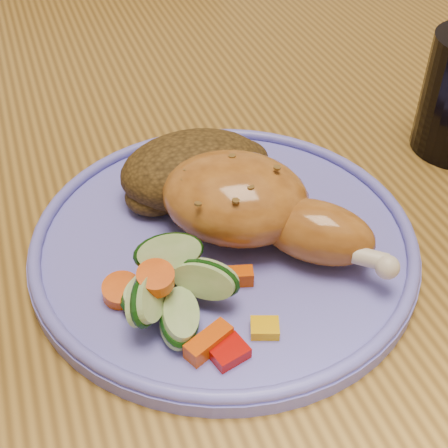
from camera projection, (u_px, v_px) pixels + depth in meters
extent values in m
cube|color=olive|center=(278.00, 205.00, 0.57)|extent=(0.90, 1.40, 0.04)
cube|color=brown|center=(315.00, 123.00, 1.37)|extent=(0.06, 0.06, 0.71)
cube|color=#4C2D16|center=(151.00, 152.00, 1.16)|extent=(0.42, 0.42, 0.04)
cylinder|color=#4C2D16|center=(90.00, 326.00, 1.14)|extent=(0.04, 0.04, 0.41)
cylinder|color=#4C2D16|center=(60.00, 207.00, 1.39)|extent=(0.04, 0.04, 0.41)
cylinder|color=#4C2D16|center=(272.00, 277.00, 1.23)|extent=(0.04, 0.04, 0.41)
cylinder|color=#4C2D16|center=(212.00, 174.00, 1.48)|extent=(0.04, 0.04, 0.41)
cylinder|color=#6461C9|center=(224.00, 244.00, 0.50)|extent=(0.30, 0.30, 0.01)
torus|color=#6461C9|center=(224.00, 234.00, 0.49)|extent=(0.30, 0.30, 0.01)
ellipsoid|color=#AD6624|center=(235.00, 198.00, 0.48)|extent=(0.15, 0.14, 0.06)
ellipsoid|color=#AD6624|center=(316.00, 232.00, 0.46)|extent=(0.10, 0.10, 0.05)
sphere|color=beige|center=(387.00, 267.00, 0.44)|extent=(0.02, 0.02, 0.02)
ellipsoid|color=#483112|center=(193.00, 169.00, 0.52)|extent=(0.12, 0.09, 0.05)
ellipsoid|color=#483112|center=(235.00, 161.00, 0.55)|extent=(0.06, 0.05, 0.03)
ellipsoid|color=#483112|center=(155.00, 195.00, 0.52)|extent=(0.05, 0.05, 0.03)
cube|color=#A50A05|center=(229.00, 352.00, 0.40)|extent=(0.03, 0.02, 0.01)
cube|color=#E5A507|center=(265.00, 328.00, 0.42)|extent=(0.02, 0.02, 0.01)
cylinder|color=#E24E07|center=(156.00, 278.00, 0.42)|extent=(0.03, 0.03, 0.01)
cube|color=#E24E07|center=(209.00, 342.00, 0.41)|extent=(0.04, 0.03, 0.01)
cube|color=#E24E07|center=(233.00, 277.00, 0.45)|extent=(0.03, 0.02, 0.01)
cylinder|color=#E24E07|center=(122.00, 291.00, 0.44)|extent=(0.03, 0.03, 0.02)
cylinder|color=#AEC982|center=(179.00, 318.00, 0.42)|extent=(0.06, 0.06, 0.03)
cylinder|color=#AEC982|center=(150.00, 290.00, 0.44)|extent=(0.06, 0.06, 0.02)
cylinder|color=#AEC982|center=(206.00, 279.00, 0.43)|extent=(0.05, 0.05, 0.05)
cylinder|color=#AEC982|center=(169.00, 252.00, 0.43)|extent=(0.05, 0.05, 0.04)
cylinder|color=#AEC982|center=(147.00, 297.00, 0.41)|extent=(0.05, 0.06, 0.05)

